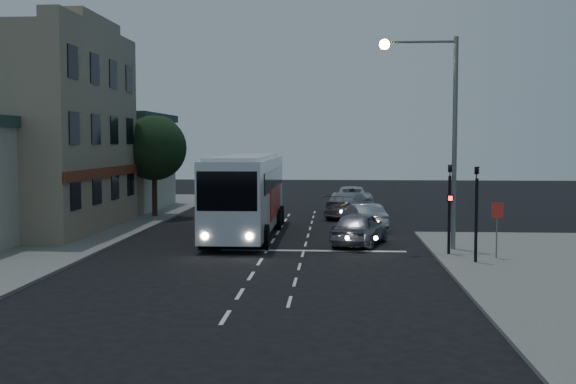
# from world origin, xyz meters

# --- Properties ---
(ground) EXTENTS (120.00, 120.00, 0.00)m
(ground) POSITION_xyz_m (0.00, 0.00, 0.00)
(ground) COLOR black
(sidewalk_far) EXTENTS (12.00, 50.00, 0.12)m
(sidewalk_far) POSITION_xyz_m (-13.00, 8.00, 0.06)
(sidewalk_far) COLOR slate
(sidewalk_far) RESTS_ON ground
(road_markings) EXTENTS (8.00, 30.55, 0.01)m
(road_markings) POSITION_xyz_m (1.29, 3.31, 0.00)
(road_markings) COLOR silver
(road_markings) RESTS_ON ground
(tour_bus) EXTENTS (3.11, 13.14, 4.02)m
(tour_bus) POSITION_xyz_m (-1.50, 6.97, 2.18)
(tour_bus) COLOR white
(tour_bus) RESTS_ON ground
(car_suv) EXTENTS (3.03, 4.88, 1.55)m
(car_suv) POSITION_xyz_m (4.06, 3.80, 0.77)
(car_suv) COLOR gray
(car_suv) RESTS_ON ground
(car_sedan_a) EXTENTS (2.45, 4.46, 1.39)m
(car_sedan_a) POSITION_xyz_m (4.49, 9.76, 0.70)
(car_sedan_a) COLOR silver
(car_sedan_a) RESTS_ON ground
(car_sedan_b) EXTENTS (3.76, 5.88, 1.59)m
(car_sedan_b) POSITION_xyz_m (3.92, 15.76, 0.79)
(car_sedan_b) COLOR #92929A
(car_sedan_b) RESTS_ON ground
(car_sedan_c) EXTENTS (2.92, 6.10, 1.68)m
(car_sedan_c) POSITION_xyz_m (4.10, 20.44, 0.84)
(car_sedan_c) COLOR silver
(car_sedan_c) RESTS_ON ground
(traffic_signal_main) EXTENTS (0.25, 0.35, 4.10)m
(traffic_signal_main) POSITION_xyz_m (7.60, 0.78, 2.42)
(traffic_signal_main) COLOR black
(traffic_signal_main) RESTS_ON sidewalk_near
(traffic_signal_side) EXTENTS (0.18, 0.15, 4.10)m
(traffic_signal_side) POSITION_xyz_m (8.30, -1.20, 2.42)
(traffic_signal_side) COLOR black
(traffic_signal_side) RESTS_ON sidewalk_near
(regulatory_sign) EXTENTS (0.45, 0.12, 2.20)m
(regulatory_sign) POSITION_xyz_m (9.30, -0.24, 1.60)
(regulatory_sign) COLOR slate
(regulatory_sign) RESTS_ON sidewalk_near
(streetlight) EXTENTS (3.32, 0.44, 9.00)m
(streetlight) POSITION_xyz_m (7.34, 2.20, 5.73)
(streetlight) COLOR slate
(streetlight) RESTS_ON sidewalk_near
(main_building) EXTENTS (10.12, 12.00, 11.00)m
(main_building) POSITION_xyz_m (-13.96, 8.00, 5.16)
(main_building) COLOR gray
(main_building) RESTS_ON sidewalk_far
(low_building_north) EXTENTS (9.40, 9.40, 6.50)m
(low_building_north) POSITION_xyz_m (-13.50, 20.00, 3.39)
(low_building_north) COLOR #BDB6A8
(low_building_north) RESTS_ON sidewalk_far
(street_tree) EXTENTS (4.00, 4.00, 6.20)m
(street_tree) POSITION_xyz_m (-8.21, 15.02, 4.50)
(street_tree) COLOR black
(street_tree) RESTS_ON sidewalk_far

